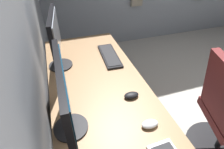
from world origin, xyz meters
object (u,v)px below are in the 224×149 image
Objects in this scene: drawer_pedestal at (101,130)px; monitor_secondary at (56,38)px; monitor_primary at (65,97)px; mouse_main at (131,95)px; mouse_spare at (150,124)px; keyboard_spare at (110,56)px.

monitor_secondary is at bearing 24.36° from drawer_pedestal.
monitor_primary is 1.13× the size of monitor_secondary.
monitor_secondary is 0.74m from mouse_main.
mouse_spare is at bearing -178.12° from mouse_main.
monitor_secondary is 0.51m from keyboard_spare.
monitor_secondary is (0.47, 0.21, 0.64)m from drawer_pedestal.
monitor_primary is at bearing 73.79° from mouse_spare.
mouse_spare is (-0.13, -0.44, -0.24)m from monitor_primary.
mouse_spare is (-0.34, -0.22, 0.40)m from drawer_pedestal.
monitor_secondary is 4.84× the size of mouse_spare.
monitor_primary reaches higher than mouse_main.
mouse_main is 1.00× the size of mouse_spare.
drawer_pedestal is 0.66m from keyboard_spare.
keyboard_spare is 4.10× the size of mouse_spare.
drawer_pedestal is at bearing 69.86° from mouse_main.
keyboard_spare is (0.69, -0.45, -0.24)m from monitor_primary.
monitor_secondary is 1.18× the size of keyboard_spare.
monitor_primary is at bearing 133.47° from drawer_pedestal.
mouse_main is at bearing -110.14° from drawer_pedestal.
monitor_primary reaches higher than mouse_spare.
keyboard_spare is (0.01, -0.44, -0.25)m from monitor_secondary.
keyboard_spare is (0.48, -0.23, 0.39)m from drawer_pedestal.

